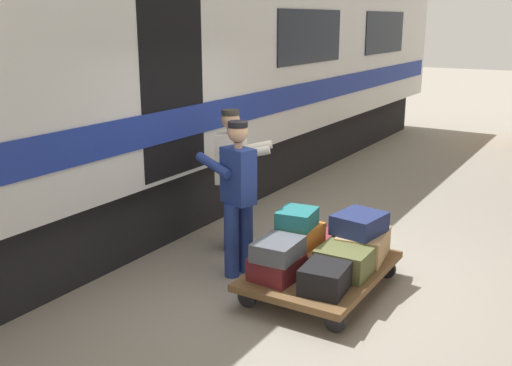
{
  "coord_description": "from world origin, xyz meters",
  "views": [
    {
      "loc": [
        -2.31,
        5.33,
        2.72
      ],
      "look_at": [
        0.64,
        0.46,
        1.15
      ],
      "focal_mm": 41.73,
      "sensor_mm": 36.0,
      "label": 1
    }
  ],
  "objects": [
    {
      "name": "suitcase_orange_carryall",
      "position": [
        0.3,
        0.14,
        0.56
      ],
      "size": [
        0.35,
        0.52,
        0.2
      ],
      "primitive_type": "cube",
      "rotation": [
        0.0,
        0.0,
        -0.02
      ],
      "color": "#CC6B23",
      "rests_on": "suitcase_brown_leather"
    },
    {
      "name": "ground_plane",
      "position": [
        0.0,
        0.0,
        0.0
      ],
      "size": [
        60.0,
        60.0,
        0.0
      ],
      "primitive_type": "plane",
      "color": "gray"
    },
    {
      "name": "luggage_cart",
      "position": [
        0.04,
        0.16,
        0.23
      ],
      "size": [
        1.16,
        1.71,
        0.27
      ],
      "color": "brown",
      "rests_on": "ground_plane"
    },
    {
      "name": "suitcase_olive_duffel",
      "position": [
        -0.22,
        0.16,
        0.41
      ],
      "size": [
        0.51,
        0.52,
        0.27
      ],
      "primitive_type": "cube",
      "rotation": [
        0.0,
        0.0,
        0.01
      ],
      "color": "brown",
      "rests_on": "luggage_cart"
    },
    {
      "name": "train_car",
      "position": [
        3.52,
        0.0,
        2.06
      ],
      "size": [
        3.02,
        20.02,
        4.0
      ],
      "color": "silver",
      "rests_on": "ground_plane"
    },
    {
      "name": "suitcase_brown_leather",
      "position": [
        0.3,
        0.16,
        0.36
      ],
      "size": [
        0.48,
        0.48,
        0.18
      ],
      "primitive_type": "cube",
      "rotation": [
        0.0,
        0.0,
        -0.0
      ],
      "color": "brown",
      "rests_on": "luggage_cart"
    },
    {
      "name": "suitcase_teal_softside",
      "position": [
        0.32,
        0.16,
        0.75
      ],
      "size": [
        0.4,
        0.45,
        0.18
      ],
      "primitive_type": "cube",
      "rotation": [
        0.0,
        0.0,
        0.14
      ],
      "color": "#1E666B",
      "rests_on": "suitcase_orange_carryall"
    },
    {
      "name": "suitcase_slate_roller",
      "position": [
        0.28,
        0.65,
        0.59
      ],
      "size": [
        0.41,
        0.51,
        0.18
      ],
      "primitive_type": "cube",
      "rotation": [
        0.0,
        0.0,
        0.05
      ],
      "color": "#4C515B",
      "rests_on": "suitcase_maroon_trunk"
    },
    {
      "name": "suitcase_navy_fabric",
      "position": [
        -0.19,
        -0.27,
        0.66
      ],
      "size": [
        0.51,
        0.57,
        0.21
      ],
      "primitive_type": "cube",
      "rotation": [
        0.0,
        0.0,
        -0.14
      ],
      "color": "navy",
      "rests_on": "suitcase_tan_vintage"
    },
    {
      "name": "suitcase_tan_vintage",
      "position": [
        -0.22,
        -0.31,
        0.41
      ],
      "size": [
        0.54,
        0.69,
        0.28
      ],
      "primitive_type": "cube",
      "rotation": [
        0.0,
        0.0,
        0.14
      ],
      "color": "tan",
      "rests_on": "luggage_cart"
    },
    {
      "name": "porter_in_overalls",
      "position": [
        1.02,
        0.21,
        0.93
      ],
      "size": [
        0.73,
        0.56,
        1.7
      ],
      "color": "navy",
      "rests_on": "ground_plane"
    },
    {
      "name": "porter_by_door",
      "position": [
        1.5,
        -0.41,
        0.93
      ],
      "size": [
        0.74,
        0.61,
        1.7
      ],
      "color": "#332D28",
      "rests_on": "ground_plane"
    },
    {
      "name": "suitcase_black_hardshell",
      "position": [
        -0.22,
        0.63,
        0.4
      ],
      "size": [
        0.44,
        0.52,
        0.25
      ],
      "primitive_type": "cube",
      "rotation": [
        0.0,
        0.0,
        0.1
      ],
      "color": "black",
      "rests_on": "luggage_cart"
    },
    {
      "name": "suitcase_maroon_trunk",
      "position": [
        0.3,
        0.63,
        0.38
      ],
      "size": [
        0.46,
        0.49,
        0.23
      ],
      "primitive_type": "cube",
      "rotation": [
        0.0,
        0.0,
        -0.08
      ],
      "color": "maroon",
      "rests_on": "luggage_cart"
    },
    {
      "name": "suitcase_burgundy_valise",
      "position": [
        0.3,
        -0.31,
        0.36
      ],
      "size": [
        0.49,
        0.55,
        0.19
      ],
      "primitive_type": "cube",
      "rotation": [
        0.0,
        0.0,
        -0.05
      ],
      "color": "maroon",
      "rests_on": "luggage_cart"
    }
  ]
}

